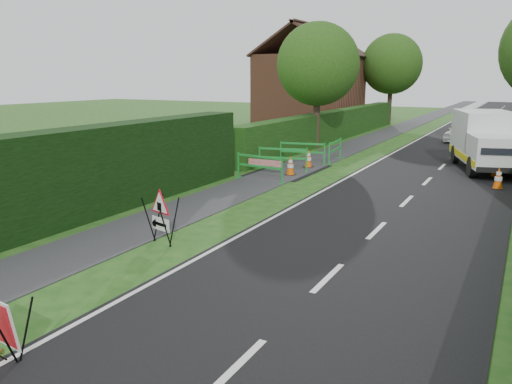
% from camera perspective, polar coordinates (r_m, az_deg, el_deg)
% --- Properties ---
extents(ground, '(120.00, 120.00, 0.00)m').
position_cam_1_polar(ground, '(10.23, -7.24, -9.10)').
color(ground, '#1C4B15').
rests_on(ground, ground).
extents(road_surface, '(6.00, 90.00, 0.02)m').
position_cam_1_polar(road_surface, '(42.93, 24.49, 6.75)').
color(road_surface, black).
rests_on(road_surface, ground).
extents(footpath, '(2.00, 90.00, 0.02)m').
position_cam_1_polar(footpath, '(43.67, 17.25, 7.42)').
color(footpath, '#2D2D30').
rests_on(footpath, ground).
extents(hedge_west_near, '(1.10, 18.00, 2.50)m').
position_cam_1_polar(hedge_west_near, '(13.63, -24.63, -4.54)').
color(hedge_west_near, black).
rests_on(hedge_west_near, ground).
extents(hedge_west_far, '(1.00, 24.00, 1.80)m').
position_cam_1_polar(hedge_west_far, '(31.72, 8.87, 5.93)').
color(hedge_west_far, '#14380F').
rests_on(hedge_west_far, ground).
extents(house_west, '(7.50, 7.40, 7.88)m').
position_cam_1_polar(house_west, '(40.76, 6.19, 11.63)').
color(house_west, brown).
rests_on(house_west, ground).
extents(tree_nw, '(4.40, 4.40, 6.70)m').
position_cam_1_polar(tree_nw, '(27.61, 7.09, 14.27)').
color(tree_nw, '#2D2116').
rests_on(tree_nw, ground).
extents(tree_fw, '(4.80, 4.80, 7.24)m').
position_cam_1_polar(tree_fw, '(42.89, 15.26, 13.91)').
color(tree_fw, '#2D2116').
rests_on(tree_fw, ground).
extents(triangle_sign, '(0.93, 0.93, 1.12)m').
position_cam_1_polar(triangle_sign, '(11.74, -10.99, -2.30)').
color(triangle_sign, black).
rests_on(triangle_sign, ground).
extents(works_van, '(3.55, 5.64, 2.41)m').
position_cam_1_polar(works_van, '(23.02, 24.93, 5.44)').
color(works_van, silver).
rests_on(works_van, ground).
extents(traffic_cone_0, '(0.38, 0.38, 0.79)m').
position_cam_1_polar(traffic_cone_0, '(19.30, 25.96, 1.42)').
color(traffic_cone_0, black).
rests_on(traffic_cone_0, ground).
extents(traffic_cone_1, '(0.38, 0.38, 0.79)m').
position_cam_1_polar(traffic_cone_1, '(21.67, 25.74, 2.58)').
color(traffic_cone_1, black).
rests_on(traffic_cone_1, ground).
extents(traffic_cone_3, '(0.38, 0.38, 0.79)m').
position_cam_1_polar(traffic_cone_3, '(19.90, 3.96, 3.03)').
color(traffic_cone_3, black).
rests_on(traffic_cone_3, ground).
extents(traffic_cone_4, '(0.38, 0.38, 0.79)m').
position_cam_1_polar(traffic_cone_4, '(21.69, 6.00, 3.82)').
color(traffic_cone_4, black).
rests_on(traffic_cone_4, ground).
extents(ped_barrier_0, '(2.09, 0.58, 1.00)m').
position_cam_1_polar(ped_barrier_0, '(18.74, 0.40, 3.18)').
color(ped_barrier_0, '#1A902F').
rests_on(ped_barrier_0, ground).
extents(ped_barrier_1, '(2.08, 0.82, 1.00)m').
position_cam_1_polar(ped_barrier_1, '(20.78, 3.08, 4.14)').
color(ped_barrier_1, '#1A902F').
rests_on(ped_barrier_1, ground).
extents(ped_barrier_2, '(2.09, 0.76, 1.00)m').
position_cam_1_polar(ped_barrier_2, '(22.55, 5.32, 4.80)').
color(ped_barrier_2, '#1A902F').
rests_on(ped_barrier_2, ground).
extents(ped_barrier_3, '(0.52, 2.08, 1.00)m').
position_cam_1_polar(ped_barrier_3, '(23.39, 9.03, 4.99)').
color(ped_barrier_3, '#1A902F').
rests_on(ped_barrier_3, ground).
extents(redwhite_plank, '(1.50, 0.04, 0.25)m').
position_cam_1_polar(redwhite_plank, '(20.26, 1.00, 2.11)').
color(redwhite_plank, red).
rests_on(redwhite_plank, ground).
extents(litter_can, '(0.12, 0.07, 0.07)m').
position_cam_1_polar(litter_can, '(8.32, -27.25, -15.99)').
color(litter_can, '#BF7F4C').
rests_on(litter_can, ground).
extents(hatchback_car, '(2.03, 3.82, 1.24)m').
position_cam_1_polar(hatchback_car, '(32.70, 22.58, 6.39)').
color(hatchback_car, white).
rests_on(hatchback_car, ground).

